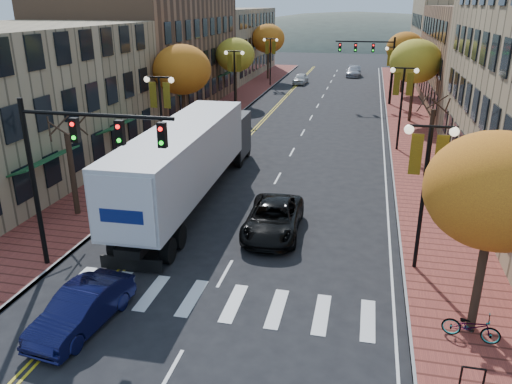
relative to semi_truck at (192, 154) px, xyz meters
The scene contains 30 objects.
ground 12.47m from the semi_truck, 71.19° to the right, with size 200.00×200.00×0.00m, color black.
sidewalk_left 21.70m from the semi_truck, 103.59° to the left, with size 4.00×85.00×0.15m, color brown.
sidewalk_right 24.75m from the semi_truck, 58.31° to the left, with size 4.00×85.00×0.15m, color brown.
building_left_mid 27.88m from the semi_truck, 118.12° to the left, with size 12.00×24.00×11.00m, color brown.
building_left_far 51.19m from the semi_truck, 104.80° to the left, with size 12.00×26.00×9.50m, color #9E8966.
building_right_mid 37.90m from the semi_truck, 53.62° to the left, with size 15.00×24.00×10.00m, color brown.
building_right_far 57.12m from the semi_truck, 66.84° to the left, with size 15.00×20.00×11.00m, color #9E8966.
tree_left_a 6.19m from the semi_truck, 144.99° to the right, with size 0.28×0.28×4.20m.
tree_left_b 13.74m from the semi_truck, 112.14° to the left, with size 4.48×4.48×7.21m.
tree_left_c 29.00m from the semi_truck, 100.09° to the left, with size 4.16×4.16×6.69m.
tree_left_d 46.82m from the semi_truck, 96.22° to the left, with size 4.61×4.61×7.42m.
tree_right_a 16.26m from the semi_truck, 36.43° to the right, with size 4.16×4.16×6.69m.
tree_right_b 14.46m from the semi_truck, 26.51° to the left, with size 0.28×0.28×4.20m.
tree_right_c 26.07m from the semi_truck, 60.05° to the left, with size 4.48×4.48×7.21m.
tree_right_d 40.66m from the semi_truck, 71.41° to the left, with size 4.35×4.35×7.00m.
lamp_left_b 5.95m from the semi_truck, 128.69° to the left, with size 1.96×0.36×6.05m.
lamp_left_c 22.80m from the semi_truck, 99.02° to the left, with size 1.96×0.36×6.05m.
lamp_left_d 40.64m from the semi_truck, 95.04° to the left, with size 1.96×0.36×6.05m.
lamp_right_a 12.82m from the semi_truck, 25.88° to the right, with size 1.96×0.36×6.05m.
lamp_right_b 16.99m from the semi_truck, 47.44° to the left, with size 1.96×0.36×6.05m.
lamp_right_c 32.57m from the semi_truck, 69.42° to the left, with size 1.96×0.36×6.05m.
traffic_mast_near 9.00m from the semi_truck, 100.23° to the right, with size 6.10×0.35×7.00m.
traffic_mast_far 31.96m from the semi_truck, 72.82° to the left, with size 6.10×0.34×7.00m.
semi_truck is the anchor object (origin of this frame).
navy_sedan 12.15m from the semi_truck, 88.82° to the right, with size 1.50×4.29×1.41m, color #0E0F38.
black_suv 6.41m from the semi_truck, 33.32° to the right, with size 2.49×5.40×1.50m, color black.
car_far_white 43.33m from the semi_truck, 89.92° to the left, with size 1.66×4.12×1.40m, color silver.
car_far_silver 52.93m from the semi_truck, 82.72° to the left, with size 2.02×4.97×1.44m, color #ABABB3.
car_far_oncoming 54.13m from the semi_truck, 82.73° to the left, with size 1.51×4.34×1.43m, color #94949B.
bicycle 16.42m from the semi_truck, 38.15° to the right, with size 0.62×1.77×0.93m, color gray.
Camera 1 is at (5.08, -13.02, 10.27)m, focal length 35.00 mm.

